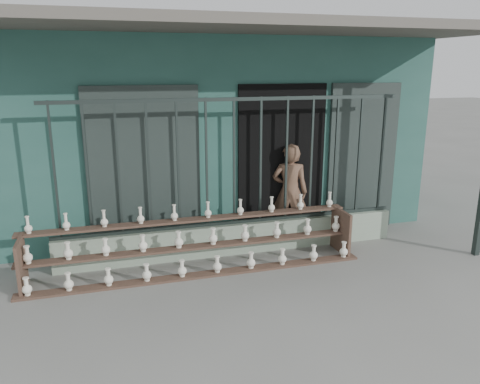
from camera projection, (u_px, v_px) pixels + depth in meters
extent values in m
plane|color=slate|center=(263.00, 292.00, 5.67)|extent=(60.00, 60.00, 0.00)
cube|color=#28554C|center=(194.00, 121.00, 9.24)|extent=(7.00, 5.00, 3.20)
cube|color=black|center=(281.00, 162.00, 7.29)|extent=(1.40, 0.12, 2.40)
cube|color=#202B28|center=(144.00, 171.00, 6.69)|extent=(1.60, 0.08, 2.40)
cube|color=#202B28|center=(362.00, 158.00, 7.63)|extent=(1.20, 0.08, 2.40)
cube|color=#59544C|center=(236.00, 26.00, 5.96)|extent=(7.40, 2.00, 0.12)
cube|color=#93A78F|center=(234.00, 238.00, 6.82)|extent=(5.00, 0.20, 0.45)
cube|color=#283330|center=(55.00, 173.00, 5.89)|extent=(0.03, 0.03, 1.80)
cube|color=#283330|center=(87.00, 171.00, 6.00)|extent=(0.03, 0.03, 1.80)
cube|color=#283330|center=(119.00, 169.00, 6.10)|extent=(0.03, 0.03, 1.80)
cube|color=#283330|center=(149.00, 167.00, 6.21)|extent=(0.03, 0.03, 1.80)
cube|color=#283330|center=(178.00, 166.00, 6.31)|extent=(0.03, 0.03, 1.80)
cube|color=#283330|center=(207.00, 164.00, 6.42)|extent=(0.03, 0.03, 1.80)
cube|color=#283330|center=(234.00, 162.00, 6.52)|extent=(0.03, 0.03, 1.80)
cube|color=#283330|center=(261.00, 161.00, 6.63)|extent=(0.03, 0.03, 1.80)
cube|color=#283330|center=(286.00, 159.00, 6.74)|extent=(0.03, 0.03, 1.80)
cube|color=#283330|center=(311.00, 158.00, 6.84)|extent=(0.03, 0.03, 1.80)
cube|color=#283330|center=(335.00, 157.00, 6.95)|extent=(0.03, 0.03, 1.80)
cube|color=#283330|center=(359.00, 155.00, 7.05)|extent=(0.03, 0.03, 1.80)
cube|color=#283330|center=(382.00, 154.00, 7.16)|extent=(0.03, 0.03, 1.80)
cube|color=#283330|center=(234.00, 99.00, 6.30)|extent=(5.00, 0.04, 0.05)
cube|color=#283330|center=(234.00, 222.00, 6.75)|extent=(5.00, 0.04, 0.05)
cube|color=brown|center=(200.00, 275.00, 6.10)|extent=(4.50, 0.18, 0.03)
cube|color=brown|center=(196.00, 247.00, 6.25)|extent=(4.50, 0.18, 0.03)
cube|color=brown|center=(192.00, 220.00, 6.40)|extent=(4.50, 0.18, 0.03)
cube|color=brown|center=(21.00, 265.00, 5.67)|extent=(0.04, 0.55, 0.64)
cube|color=brown|center=(341.00, 231.00, 6.83)|extent=(0.04, 0.55, 0.64)
imported|color=brown|center=(290.00, 192.00, 7.27)|extent=(0.65, 0.55, 1.52)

